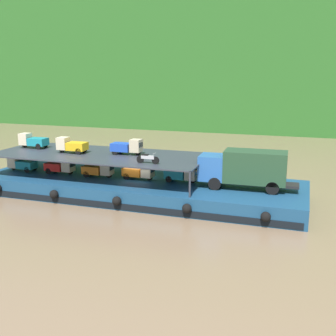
% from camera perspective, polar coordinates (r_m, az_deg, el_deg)
% --- Properties ---
extents(ground_plane, '(400.00, 400.00, 0.00)m').
position_cam_1_polar(ground_plane, '(36.45, -4.03, -3.83)').
color(ground_plane, '#7F664C').
extents(hillside_far_bank, '(134.48, 39.92, 38.19)m').
position_cam_1_polar(hillside_far_bank, '(92.94, 10.77, 19.56)').
color(hillside_far_bank, '#286023').
rests_on(hillside_far_bank, ground).
extents(cargo_barge, '(28.30, 9.04, 1.50)m').
position_cam_1_polar(cargo_barge, '(36.21, -4.07, -2.71)').
color(cargo_barge, navy).
rests_on(cargo_barge, ground).
extents(covered_lorry, '(7.91, 2.48, 3.10)m').
position_cam_1_polar(covered_lorry, '(33.18, 10.59, -0.01)').
color(covered_lorry, '#285BA3').
rests_on(covered_lorry, cargo_barge).
extents(cargo_rack, '(19.10, 7.67, 2.00)m').
position_cam_1_polar(cargo_rack, '(37.22, -9.53, 1.83)').
color(cargo_rack, '#2D333D').
rests_on(cargo_rack, cargo_barge).
extents(mini_truck_lower_stern, '(2.75, 1.22, 1.38)m').
position_cam_1_polar(mini_truck_lower_stern, '(41.30, -19.53, 0.59)').
color(mini_truck_lower_stern, teal).
rests_on(mini_truck_lower_stern, cargo_barge).
extents(mini_truck_lower_aft, '(2.75, 1.22, 1.38)m').
position_cam_1_polar(mini_truck_lower_aft, '(39.09, -14.63, 0.24)').
color(mini_truck_lower_aft, red).
rests_on(mini_truck_lower_aft, cargo_barge).
extents(mini_truck_lower_mid, '(2.76, 1.23, 1.38)m').
position_cam_1_polar(mini_truck_lower_mid, '(37.10, -9.56, -0.18)').
color(mini_truck_lower_mid, orange).
rests_on(mini_truck_lower_mid, cargo_barge).
extents(mini_truck_lower_fore, '(2.80, 1.30, 1.38)m').
position_cam_1_polar(mini_truck_lower_fore, '(35.89, -4.02, -0.48)').
color(mini_truck_lower_fore, orange).
rests_on(mini_truck_lower_fore, cargo_barge).
extents(mini_truck_lower_bow, '(2.78, 1.26, 1.38)m').
position_cam_1_polar(mini_truck_lower_bow, '(34.94, 1.90, -0.82)').
color(mini_truck_lower_bow, teal).
rests_on(mini_truck_lower_bow, cargo_barge).
extents(mini_truck_upper_stern, '(2.75, 1.22, 1.38)m').
position_cam_1_polar(mini_truck_upper_stern, '(41.66, -18.16, 3.59)').
color(mini_truck_upper_stern, teal).
rests_on(mini_truck_upper_stern, cargo_rack).
extents(mini_truck_upper_mid, '(2.76, 1.24, 1.38)m').
position_cam_1_polar(mini_truck_upper_mid, '(38.12, -13.19, 3.07)').
color(mini_truck_upper_mid, gold).
rests_on(mini_truck_upper_mid, cargo_rack).
extents(mini_truck_upper_fore, '(2.74, 1.20, 1.38)m').
position_cam_1_polar(mini_truck_upper_fore, '(36.57, -5.65, 2.95)').
color(mini_truck_upper_fore, '#1E47B7').
rests_on(mini_truck_upper_fore, cargo_rack).
extents(motorcycle_upper_port, '(1.90, 0.55, 0.87)m').
position_cam_1_polar(motorcycle_upper_port, '(32.77, -2.84, 1.36)').
color(motorcycle_upper_port, black).
rests_on(motorcycle_upper_port, cargo_rack).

